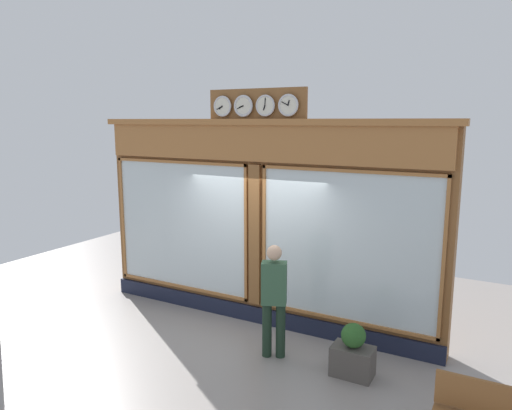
{
  "coord_description": "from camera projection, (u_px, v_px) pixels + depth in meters",
  "views": [
    {
      "loc": [
        -3.73,
        6.79,
        3.44
      ],
      "look_at": [
        0.0,
        0.0,
        2.05
      ],
      "focal_mm": 33.38,
      "sensor_mm": 36.0,
      "label": 1
    }
  ],
  "objects": [
    {
      "name": "planter_shrub",
      "position": [
        353.0,
        335.0,
        6.39
      ],
      "size": [
        0.33,
        0.33,
        0.33
      ],
      "primitive_type": "sphere",
      "color": "#285623",
      "rests_on": "planter_box"
    },
    {
      "name": "ground_plane",
      "position": [
        146.0,
        405.0,
        5.82
      ],
      "size": [
        14.0,
        14.0,
        0.0
      ],
      "primitive_type": "plane",
      "color": "gray"
    },
    {
      "name": "pedestrian",
      "position": [
        274.0,
        296.0,
        6.87
      ],
      "size": [
        0.42,
        0.34,
        1.69
      ],
      "color": "#1C2F21",
      "rests_on": "ground_plane"
    },
    {
      "name": "planter_box",
      "position": [
        352.0,
        361.0,
        6.46
      ],
      "size": [
        0.56,
        0.36,
        0.41
      ],
      "primitive_type": "cube",
      "color": "#4C4742",
      "rests_on": "ground_plane"
    },
    {
      "name": "shop_facade",
      "position": [
        260.0,
        221.0,
        8.03
      ],
      "size": [
        6.3,
        0.42,
        3.93
      ],
      "color": "brown",
      "rests_on": "ground_plane"
    }
  ]
}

